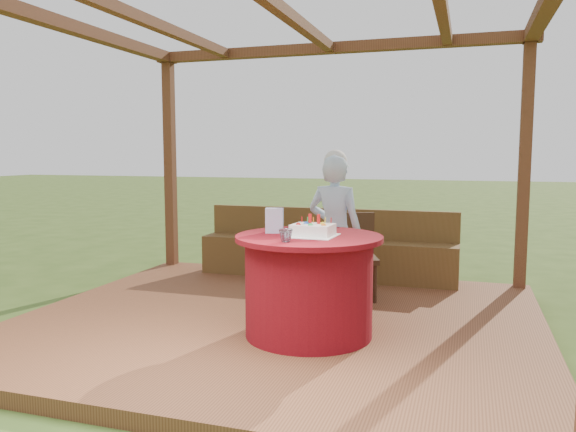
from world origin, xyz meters
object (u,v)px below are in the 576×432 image
(drinking_glass, at_px, (286,236))
(gift_bag, at_px, (275,220))
(bench, at_px, (326,255))
(elderly_woman, at_px, (335,230))
(birthday_cake, at_px, (313,230))
(table, at_px, (309,285))
(chair, at_px, (356,252))

(drinking_glass, bearing_deg, gift_bag, 118.82)
(bench, bearing_deg, drinking_glass, -82.89)
(elderly_woman, height_order, drinking_glass, elderly_woman)
(bench, height_order, drinking_glass, drinking_glass)
(birthday_cake, bearing_deg, drinking_glass, -107.97)
(bench, xyz_separation_m, table, (0.38, -2.11, 0.14))
(gift_bag, bearing_deg, drinking_glass, -74.84)
(table, bearing_deg, chair, 84.61)
(chair, height_order, birthday_cake, birthday_cake)
(table, relative_size, birthday_cake, 3.13)
(drinking_glass, bearing_deg, table, 79.58)
(bench, bearing_deg, gift_bag, -87.92)
(bench, height_order, gift_bag, gift_bag)
(birthday_cake, bearing_deg, gift_bag, 165.90)
(chair, height_order, drinking_glass, drinking_glass)
(chair, distance_m, drinking_glass, 1.74)
(bench, relative_size, table, 2.58)
(birthday_cake, distance_m, gift_bag, 0.36)
(chair, relative_size, birthday_cake, 2.29)
(table, relative_size, elderly_woman, 0.78)
(bench, distance_m, chair, 0.97)
(elderly_woman, bearing_deg, bench, 107.23)
(birthday_cake, relative_size, gift_bag, 1.84)
(chair, relative_size, elderly_woman, 0.57)
(elderly_woman, bearing_deg, drinking_glass, -94.01)
(table, bearing_deg, birthday_cake, -41.13)
(bench, relative_size, chair, 3.52)
(bench, height_order, birthday_cake, birthday_cake)
(gift_bag, bearing_deg, birthday_cake, -27.75)
(table, bearing_deg, gift_bag, 170.53)
(table, height_order, gift_bag, gift_bag)
(birthday_cake, relative_size, drinking_glass, 3.65)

